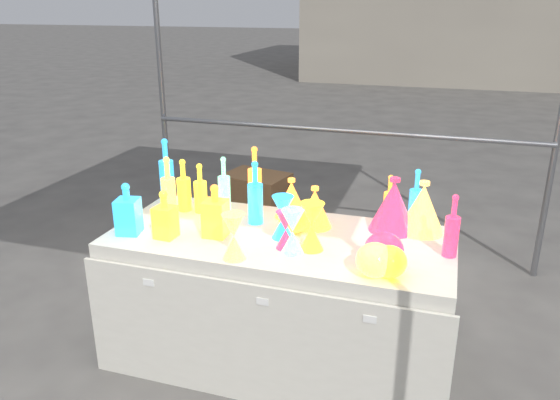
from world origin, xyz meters
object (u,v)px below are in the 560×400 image
(cardboard_box_closed, at_px, (256,195))
(decanter_0, at_px, (165,214))
(lampshade_0, at_px, (315,207))
(display_table, at_px, (279,299))
(globe_0, at_px, (389,263))
(bottle_0, at_px, (184,185))

(cardboard_box_closed, xyz_separation_m, decanter_0, (0.31, -2.21, 0.67))
(decanter_0, relative_size, lampshade_0, 1.12)
(display_table, distance_m, globe_0, 0.80)
(bottle_0, height_order, decanter_0, bottle_0)
(cardboard_box_closed, bearing_deg, decanter_0, -70.25)
(display_table, xyz_separation_m, cardboard_box_closed, (-0.87, 2.02, -0.17))
(display_table, height_order, globe_0, globe_0)
(display_table, height_order, cardboard_box_closed, display_table)
(display_table, xyz_separation_m, lampshade_0, (0.14, 0.19, 0.49))
(globe_0, relative_size, lampshade_0, 0.70)
(bottle_0, xyz_separation_m, globe_0, (1.25, -0.48, -0.09))
(globe_0, xyz_separation_m, lampshade_0, (-0.46, 0.46, 0.05))
(decanter_0, xyz_separation_m, globe_0, (1.16, -0.09, -0.06))
(cardboard_box_closed, xyz_separation_m, globe_0, (1.47, -2.29, 0.61))
(globe_0, bearing_deg, display_table, 155.37)
(display_table, distance_m, lampshade_0, 0.54)
(display_table, relative_size, cardboard_box_closed, 3.25)
(decanter_0, relative_size, globe_0, 1.60)
(decanter_0, distance_m, globe_0, 1.17)
(lampshade_0, bearing_deg, globe_0, -63.36)
(cardboard_box_closed, height_order, globe_0, globe_0)
(display_table, bearing_deg, decanter_0, -161.35)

